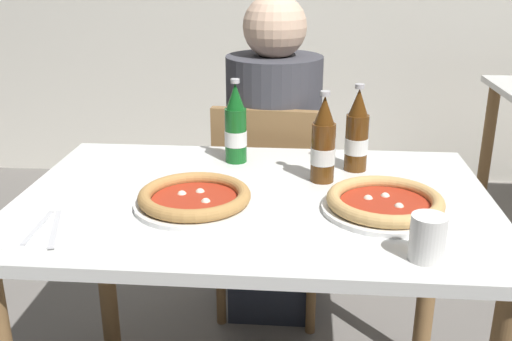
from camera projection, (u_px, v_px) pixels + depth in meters
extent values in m
cube|color=silver|center=(254.00, 201.00, 1.50)|extent=(1.20, 0.80, 0.03)
cylinder|color=olive|center=(104.00, 259.00, 1.99)|extent=(0.06, 0.06, 0.72)
cylinder|color=olive|center=(429.00, 272.00, 1.90)|extent=(0.06, 0.06, 0.72)
cube|color=olive|center=(273.00, 205.00, 2.24)|extent=(0.44, 0.44, 0.04)
cube|color=olive|center=(266.00, 167.00, 2.00)|extent=(0.38, 0.07, 0.40)
cylinder|color=olive|center=(319.00, 242.00, 2.44)|extent=(0.04, 0.04, 0.41)
cylinder|color=olive|center=(239.00, 235.00, 2.50)|extent=(0.04, 0.04, 0.41)
cylinder|color=olive|center=(312.00, 284.00, 2.13)|extent=(0.04, 0.04, 0.41)
cylinder|color=olive|center=(221.00, 275.00, 2.19)|extent=(0.04, 0.04, 0.41)
cube|color=#2D3342|center=(272.00, 255.00, 2.29)|extent=(0.32, 0.28, 0.45)
cylinder|color=#3F3F47|center=(274.00, 132.00, 2.12)|extent=(0.34, 0.34, 0.55)
sphere|color=beige|center=(275.00, 27.00, 1.99)|extent=(0.22, 0.22, 0.22)
cylinder|color=olive|center=(486.00, 151.00, 3.09)|extent=(0.06, 0.06, 0.72)
cylinder|color=white|center=(384.00, 209.00, 1.40)|extent=(0.30, 0.30, 0.01)
cylinder|color=#AD2D19|center=(385.00, 205.00, 1.40)|extent=(0.21, 0.21, 0.01)
torus|color=tan|center=(385.00, 200.00, 1.39)|extent=(0.28, 0.28, 0.03)
sphere|color=silver|center=(368.00, 200.00, 1.42)|extent=(0.02, 0.02, 0.02)
sphere|color=silver|center=(399.00, 208.00, 1.38)|extent=(0.02, 0.02, 0.02)
sphere|color=silver|center=(385.00, 197.00, 1.44)|extent=(0.02, 0.02, 0.02)
cylinder|color=white|center=(195.00, 204.00, 1.43)|extent=(0.30, 0.30, 0.01)
cylinder|color=#AD2D19|center=(195.00, 200.00, 1.42)|extent=(0.21, 0.21, 0.01)
torus|color=#B78447|center=(195.00, 196.00, 1.42)|extent=(0.27, 0.27, 0.03)
sphere|color=silver|center=(182.00, 195.00, 1.45)|extent=(0.02, 0.02, 0.02)
sphere|color=silver|center=(206.00, 203.00, 1.40)|extent=(0.02, 0.02, 0.02)
sphere|color=silver|center=(200.00, 193.00, 1.46)|extent=(0.02, 0.02, 0.02)
cylinder|color=#512D0F|center=(356.00, 143.00, 1.65)|extent=(0.06, 0.06, 0.16)
cone|color=#512D0F|center=(359.00, 102.00, 1.61)|extent=(0.05, 0.05, 0.07)
cylinder|color=#B7B7BC|center=(360.00, 86.00, 1.59)|extent=(0.03, 0.03, 0.01)
cylinder|color=white|center=(356.00, 145.00, 1.65)|extent=(0.07, 0.07, 0.04)
cylinder|color=#14591E|center=(236.00, 135.00, 1.72)|extent=(0.06, 0.06, 0.16)
cone|color=#14591E|center=(235.00, 96.00, 1.68)|extent=(0.05, 0.05, 0.07)
cylinder|color=#B7B7BC|center=(235.00, 81.00, 1.66)|extent=(0.03, 0.03, 0.01)
cylinder|color=white|center=(236.00, 138.00, 1.72)|extent=(0.07, 0.07, 0.04)
cylinder|color=#512D0F|center=(323.00, 153.00, 1.57)|extent=(0.06, 0.06, 0.16)
cone|color=#512D0F|center=(325.00, 110.00, 1.53)|extent=(0.05, 0.05, 0.07)
cylinder|color=#B7B7BC|center=(325.00, 93.00, 1.51)|extent=(0.03, 0.03, 0.01)
cylinder|color=white|center=(323.00, 155.00, 1.57)|extent=(0.07, 0.07, 0.04)
cube|color=white|center=(47.00, 230.00, 1.30)|extent=(0.21, 0.21, 0.00)
cube|color=silver|center=(55.00, 228.00, 1.30)|extent=(0.07, 0.19, 0.00)
cube|color=silver|center=(38.00, 228.00, 1.30)|extent=(0.02, 0.17, 0.00)
cylinder|color=white|center=(428.00, 238.00, 1.16)|extent=(0.07, 0.07, 0.09)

